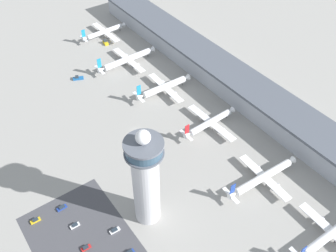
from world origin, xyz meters
TOP-DOWN VIEW (x-y plane):
  - ground_plane at (0.00, 0.00)m, footprint 1000.00×1000.00m
  - terminal_building at (0.00, 70.00)m, footprint 271.40×25.00m
  - control_tower at (49.94, -24.75)m, footprint 15.86×15.86m
  - parking_lot_surface at (48.78, -55.19)m, footprint 64.00×40.00m
  - airplane_gate_alpha at (-102.91, 36.68)m, footprint 34.36×37.05m
  - airplane_gate_bravo at (-60.09, 31.13)m, footprint 35.44×44.92m
  - airplane_gate_charlie at (-19.38, 33.54)m, footprint 34.28×38.85m
  - airplane_gate_delta at (22.15, 36.05)m, footprint 36.29×36.88m
  - airplane_gate_echo at (67.52, 31.35)m, footprint 32.85×42.71m
  - airplane_gate_foxtrot at (106.35, 32.72)m, footprint 34.95×42.16m
  - service_truck_catering at (-64.39, -4.62)m, footprint 4.78×7.22m
  - service_truck_fuel at (-93.20, 31.89)m, footprint 6.08×3.36m
  - service_truck_baggage at (12.39, -0.39)m, footprint 3.50×6.40m
  - car_red_hatchback at (23.75, -55.55)m, footprint 1.99×4.80m
  - car_navy_sedan at (48.49, -41.47)m, footprint 2.05×4.85m
  - car_yellow_taxi at (35.89, -54.73)m, footprint 1.91×4.41m
  - car_maroon_suv at (23.14, -68.11)m, footprint 1.87×4.56m
  - car_silver_sedan at (48.63, -55.64)m, footprint 1.89×4.32m

SIDE VIEW (x-z plane):
  - ground_plane at x=0.00m, z-range 0.00..0.00m
  - parking_lot_surface at x=48.78m, z-range 0.00..0.01m
  - car_silver_sedan at x=48.63m, z-range -0.16..1.24m
  - car_yellow_taxi at x=35.89m, z-range -0.16..1.25m
  - car_navy_sedan at x=48.49m, z-range -0.16..1.26m
  - car_red_hatchback at x=23.75m, z-range -0.17..1.30m
  - car_maroon_suv at x=23.14m, z-range -0.17..1.39m
  - service_truck_catering at x=-64.39m, z-range -0.42..2.34m
  - service_truck_baggage at x=12.39m, z-range -0.43..2.37m
  - service_truck_fuel at x=-93.20m, z-range -0.46..2.58m
  - airplane_gate_delta at x=22.15m, z-range -1.82..9.89m
  - airplane_gate_bravo at x=-60.09m, z-range -2.41..10.51m
  - airplane_gate_alpha at x=-102.91m, z-range -1.72..9.86m
  - airplane_gate_echo at x=67.52m, z-range -1.98..10.31m
  - airplane_gate_charlie at x=-19.38m, z-range -2.28..11.02m
  - airplane_gate_foxtrot at x=106.35m, z-range -1.68..10.58m
  - terminal_building at x=0.00m, z-range 0.10..14.10m
  - control_tower at x=49.94m, z-range -0.45..52.92m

